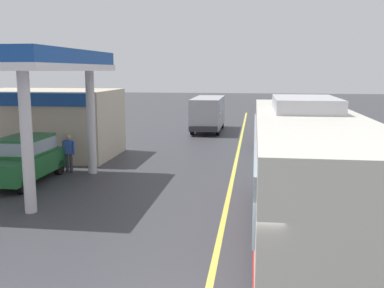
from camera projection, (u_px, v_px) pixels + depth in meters
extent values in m
plane|color=#38383D|center=(240.00, 144.00, 26.77)|extent=(120.00, 120.00, 0.00)
cube|color=#D8CC4C|center=(236.00, 160.00, 21.89)|extent=(0.16, 50.00, 0.01)
cube|color=silver|center=(307.00, 174.00, 10.88)|extent=(2.50, 11.00, 2.90)
cube|color=red|center=(305.00, 217.00, 11.06)|extent=(2.54, 11.04, 0.56)
cube|color=#8C9EAD|center=(359.00, 231.00, 5.48)|extent=(2.30, 0.10, 1.40)
cube|color=#8C9EAD|center=(255.00, 154.00, 10.98)|extent=(0.06, 9.35, 1.10)
cube|color=#8C9EAD|center=(362.00, 157.00, 10.63)|extent=(0.06, 9.35, 1.10)
cube|color=white|center=(362.00, 175.00, 5.37)|extent=(1.75, 0.08, 0.32)
cube|color=#B2B2B7|center=(305.00, 104.00, 11.59)|extent=(1.60, 2.80, 0.36)
cylinder|color=black|center=(259.00, 191.00, 14.48)|extent=(0.30, 1.00, 1.00)
cylinder|color=black|center=(329.00, 193.00, 14.18)|extent=(0.30, 1.00, 1.00)
cylinder|color=silver|center=(27.00, 139.00, 13.51)|extent=(0.36, 0.36, 4.60)
cylinder|color=silver|center=(91.00, 120.00, 18.78)|extent=(0.36, 0.36, 4.60)
cube|color=beige|center=(47.00, 123.00, 22.81)|extent=(7.00, 4.40, 3.40)
cube|color=#194799|center=(23.00, 100.00, 20.40)|extent=(6.30, 0.10, 0.60)
cube|color=#1E602D|center=(24.00, 165.00, 17.42)|extent=(1.70, 4.20, 0.80)
cube|color=#1E602D|center=(26.00, 145.00, 17.49)|extent=(1.50, 2.31, 0.70)
cube|color=#8C9EAD|center=(26.00, 145.00, 17.49)|extent=(1.53, 2.35, 0.49)
cylinder|color=black|center=(23.00, 185.00, 15.92)|extent=(0.20, 0.64, 0.64)
cylinder|color=black|center=(26.00, 166.00, 19.05)|extent=(0.20, 0.64, 0.64)
cylinder|color=black|center=(59.00, 167.00, 18.85)|extent=(0.20, 0.64, 0.64)
cube|color=#A5A5AD|center=(208.00, 112.00, 32.15)|extent=(2.00, 6.00, 2.10)
cube|color=#8C9EAD|center=(208.00, 106.00, 32.09)|extent=(2.04, 5.10, 0.80)
cube|color=#2D2D33|center=(203.00, 129.00, 29.31)|extent=(1.90, 0.16, 0.36)
cylinder|color=black|center=(192.00, 129.00, 30.49)|extent=(0.22, 0.76, 0.76)
cylinder|color=black|center=(218.00, 130.00, 30.24)|extent=(0.22, 0.76, 0.76)
cylinder|color=black|center=(199.00, 123.00, 34.39)|extent=(0.22, 0.76, 0.76)
cylinder|color=black|center=(222.00, 123.00, 34.15)|extent=(0.22, 0.76, 0.76)
cylinder|color=#33333F|center=(67.00, 163.00, 19.27)|extent=(0.14, 0.14, 0.82)
cylinder|color=#33333F|center=(71.00, 163.00, 19.25)|extent=(0.14, 0.14, 0.82)
cube|color=#3359B2|center=(68.00, 147.00, 19.14)|extent=(0.36, 0.22, 0.60)
sphere|color=tan|center=(68.00, 137.00, 19.07)|extent=(0.22, 0.22, 0.22)
cylinder|color=#3359B2|center=(63.00, 148.00, 19.18)|extent=(0.09, 0.09, 0.58)
cylinder|color=#3359B2|center=(74.00, 148.00, 19.12)|extent=(0.09, 0.09, 0.58)
cube|color=black|center=(278.00, 135.00, 25.39)|extent=(1.70, 4.20, 0.80)
cube|color=black|center=(278.00, 122.00, 25.46)|extent=(1.50, 2.31, 0.70)
cube|color=#8C9EAD|center=(278.00, 122.00, 25.46)|extent=(1.53, 2.35, 0.49)
cylinder|color=black|center=(265.00, 146.00, 24.09)|extent=(0.20, 0.64, 0.64)
cylinder|color=black|center=(293.00, 147.00, 23.89)|extent=(0.20, 0.64, 0.64)
cylinder|color=black|center=(264.00, 138.00, 27.02)|extent=(0.20, 0.64, 0.64)
cylinder|color=black|center=(289.00, 138.00, 26.82)|extent=(0.20, 0.64, 0.64)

